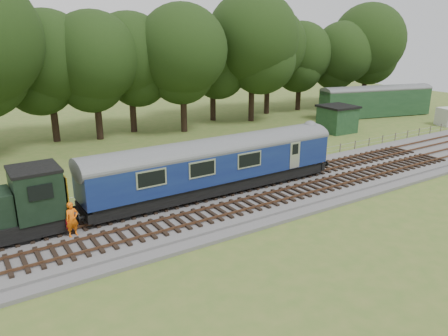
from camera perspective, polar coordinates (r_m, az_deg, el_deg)
ground at (r=30.76m, az=5.79°, el=-3.36°), size 120.00×120.00×0.00m
ballast at (r=30.70m, az=5.80°, el=-3.06°), size 70.00×7.00×0.35m
track_north at (r=31.65m, az=4.23°, el=-1.91°), size 67.20×2.40×0.21m
track_south at (r=29.47m, az=7.75°, el=-3.53°), size 67.20×2.40×0.21m
fence at (r=34.17m, az=1.09°, el=-1.11°), size 64.00×0.12×1.00m
tree_line at (r=49.11m, az=-10.43°, el=4.41°), size 70.00×8.00×18.00m
dmu_railcar at (r=29.09m, az=-1.17°, el=0.91°), size 18.05×2.86×3.88m
worker at (r=24.79m, az=-19.23°, el=-6.34°), size 0.79×0.61×1.93m
parked_coach at (r=61.31m, az=19.24°, el=8.44°), size 15.69×6.49×3.96m
shed at (r=50.60m, az=14.57°, el=6.27°), size 3.79×3.79×2.97m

